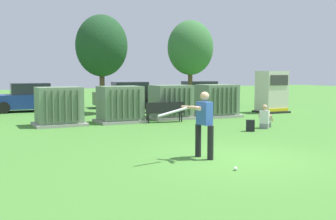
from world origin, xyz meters
TOP-DOWN VIEW (x-y plane):
  - ground_plane at (0.00, 0.00)m, footprint 96.00×96.00m
  - transformer_west at (-2.73, 8.95)m, footprint 2.10×1.70m
  - transformer_mid_west at (-0.04, 8.87)m, footprint 2.10×1.70m
  - transformer_mid_east at (2.65, 9.18)m, footprint 2.10×1.70m
  - transformer_east at (5.12, 8.95)m, footprint 2.10×1.70m
  - generator_enclosure at (9.04, 9.49)m, footprint 1.60×1.40m
  - park_bench at (1.72, 7.92)m, footprint 1.84×0.68m
  - batter at (-0.79, 0.44)m, footprint 1.61×0.75m
  - sports_ball at (-0.81, -1.05)m, footprint 0.09×0.09m
  - seated_spectator at (4.50, 4.44)m, footprint 0.77×0.70m
  - backpack at (3.42, 3.97)m, footprint 0.38×0.37m
  - tree_center_left at (0.44, 13.06)m, footprint 2.77×2.77m
  - tree_center_right at (6.52, 14.23)m, footprint 2.85×2.85m
  - parked_car_left_of_center at (-2.98, 16.14)m, footprint 4.28×2.08m
  - parked_car_right_of_center at (3.14, 16.30)m, footprint 4.36×2.25m
  - parked_car_rightmost at (8.23, 16.23)m, footprint 4.38×2.31m

SIDE VIEW (x-z plane):
  - ground_plane at x=0.00m, z-range 0.00..0.00m
  - sports_ball at x=-0.81m, z-range 0.00..0.09m
  - backpack at x=3.42m, z-range -0.01..0.43m
  - seated_spectator at x=4.50m, z-range -0.11..0.86m
  - park_bench at x=1.72m, z-range 0.08..0.99m
  - parked_car_left_of_center at x=-2.98m, z-range -0.06..1.56m
  - parked_car_right_of_center at x=3.14m, z-range -0.06..1.56m
  - parked_car_rightmost at x=8.23m, z-range -0.06..1.56m
  - transformer_west at x=-2.73m, z-range -0.02..1.60m
  - transformer_mid_west at x=-0.04m, z-range -0.02..1.60m
  - transformer_mid_east at x=2.65m, z-range -0.02..1.60m
  - transformer_east at x=5.12m, z-range -0.02..1.60m
  - batter at x=-0.79m, z-range 0.11..1.85m
  - generator_enclosure at x=9.04m, z-range -0.01..2.29m
  - tree_center_left at x=0.44m, z-range 0.99..6.28m
  - tree_center_right at x=6.52m, z-range 1.01..6.46m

